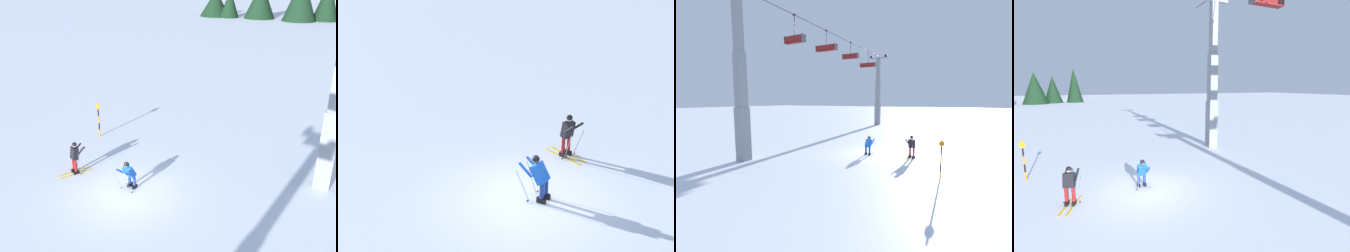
{
  "view_description": "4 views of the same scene",
  "coord_description": "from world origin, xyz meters",
  "views": [
    {
      "loc": [
        10.14,
        10.07,
        9.22
      ],
      "look_at": [
        -1.13,
        1.54,
        3.28
      ],
      "focal_mm": 40.03,
      "sensor_mm": 36.0,
      "label": 1
    },
    {
      "loc": [
        -5.32,
        9.62,
        6.86
      ],
      "look_at": [
        0.28,
        0.62,
        2.48
      ],
      "focal_mm": 45.06,
      "sensor_mm": 36.0,
      "label": 2
    },
    {
      "loc": [
        -16.29,
        -6.56,
        4.1
      ],
      "look_at": [
        -1.06,
        1.66,
        2.16
      ],
      "focal_mm": 24.51,
      "sensor_mm": 36.0,
      "label": 3
    },
    {
      "loc": [
        10.11,
        -2.4,
        4.81
      ],
      "look_at": [
        -0.84,
        2.12,
        2.79
      ],
      "focal_mm": 25.13,
      "sensor_mm": 36.0,
      "label": 4
    }
  ],
  "objects": [
    {
      "name": "skier_distant_uphill",
      "position": [
        0.07,
        -3.19,
        0.93
      ],
      "size": [
        1.73,
        0.91,
        1.65
      ],
      "color": "yellow",
      "rests_on": "ground_plane"
    },
    {
      "name": "trail_marker_pole",
      "position": [
        -3.65,
        -5.47,
        1.15
      ],
      "size": [
        0.07,
        0.28,
        2.13
      ],
      "color": "orange",
      "rests_on": "ground_plane"
    },
    {
      "name": "ground_plane",
      "position": [
        0.0,
        0.0,
        0.0
      ],
      "size": [
        260.0,
        260.0,
        0.0
      ],
      "primitive_type": "plane",
      "color": "white"
    },
    {
      "name": "skier_carving_main",
      "position": [
        -0.42,
        -0.1,
        0.82
      ],
      "size": [
        1.56,
        0.71,
        1.56
      ],
      "color": "white",
      "rests_on": "ground_plane"
    }
  ]
}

